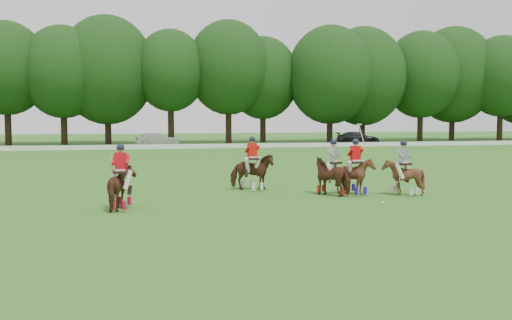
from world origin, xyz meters
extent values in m
plane|color=#32621C|center=(0.00, 0.00, 0.00)|extent=(180.00, 180.00, 0.00)
cylinder|color=black|center=(-17.43, 48.92, 2.49)|extent=(0.70, 0.70, 4.98)
ellipsoid|color=black|center=(-17.43, 48.92, 8.28)|extent=(8.80, 8.80, 10.12)
cylinder|color=black|center=(-11.63, 48.49, 2.32)|extent=(0.70, 0.70, 4.64)
ellipsoid|color=black|center=(-11.63, 48.49, 7.95)|extent=(8.80, 8.80, 10.13)
cylinder|color=black|center=(-6.99, 49.52, 2.16)|extent=(0.70, 0.70, 4.31)
ellipsoid|color=black|center=(-6.99, 49.52, 8.31)|extent=(10.67, 10.67, 12.27)
cylinder|color=black|center=(-0.04, 48.00, 2.62)|extent=(0.70, 0.70, 5.24)
ellipsoid|color=black|center=(-0.04, 48.00, 8.26)|extent=(8.06, 8.06, 9.26)
cylinder|color=black|center=(6.63, 48.24, 2.59)|extent=(0.70, 0.70, 5.19)
ellipsoid|color=black|center=(6.63, 48.24, 8.75)|extent=(9.50, 9.50, 10.92)
cylinder|color=black|center=(11.06, 49.62, 2.24)|extent=(0.70, 0.70, 4.48)
ellipsoid|color=black|center=(11.06, 49.62, 7.71)|extent=(8.60, 8.60, 9.89)
cylinder|color=black|center=(18.54, 46.82, 2.11)|extent=(0.70, 0.70, 4.21)
ellipsoid|color=black|center=(18.54, 46.82, 8.00)|extent=(10.11, 10.11, 11.63)
cylinder|color=black|center=(23.25, 48.17, 2.03)|extent=(0.70, 0.70, 4.07)
ellipsoid|color=black|center=(23.25, 48.17, 7.99)|extent=(10.46, 10.46, 12.03)
cylinder|color=black|center=(31.16, 48.38, 2.40)|extent=(0.70, 0.70, 4.79)
ellipsoid|color=black|center=(31.16, 48.38, 8.35)|extent=(9.47, 9.47, 10.89)
cylinder|color=black|center=(36.59, 49.92, 2.22)|extent=(0.70, 0.70, 4.44)
ellipsoid|color=black|center=(36.59, 49.92, 8.51)|extent=(10.84, 10.84, 12.47)
cylinder|color=black|center=(41.42, 46.74, 2.43)|extent=(0.70, 0.70, 4.86)
ellipsoid|color=black|center=(41.42, 46.74, 8.21)|extent=(8.94, 8.94, 10.28)
cube|color=white|center=(0.00, 38.00, 0.22)|extent=(120.00, 0.10, 0.44)
imported|color=#939498|center=(-1.93, 42.50, 0.71)|extent=(4.48, 2.20, 1.41)
imported|color=black|center=(20.30, 42.50, 0.70)|extent=(5.15, 3.17, 1.39)
imported|color=#462112|center=(-5.26, 2.05, 0.72)|extent=(1.05, 1.82, 1.44)
cube|color=black|center=(-5.26, 2.05, 1.25)|extent=(0.53, 0.62, 0.08)
cylinder|color=tan|center=(-5.56, 2.10, 1.17)|extent=(0.06, 0.21, 1.29)
imported|color=#462112|center=(0.04, 5.98, 0.76)|extent=(1.72, 1.55, 1.52)
cube|color=black|center=(0.04, 5.98, 1.32)|extent=(0.53, 0.63, 0.08)
cylinder|color=tan|center=(0.33, 6.03, 1.24)|extent=(0.07, 0.21, 1.29)
imported|color=#462112|center=(3.69, 3.76, 0.74)|extent=(1.22, 1.37, 1.48)
cube|color=black|center=(3.69, 3.76, 1.28)|extent=(0.45, 0.57, 0.08)
cylinder|color=tan|center=(3.99, 3.76, 2.20)|extent=(0.05, 0.77, 1.08)
imported|color=#462112|center=(2.79, 3.80, 0.73)|extent=(1.71, 1.84, 1.47)
cube|color=black|center=(2.79, 3.80, 1.27)|extent=(0.70, 0.71, 0.08)
cylinder|color=tan|center=(2.56, 3.61, 1.19)|extent=(0.16, 0.18, 1.29)
imported|color=#462112|center=(5.42, 3.12, 0.71)|extent=(1.59, 1.66, 1.42)
cube|color=black|center=(5.42, 3.12, 1.23)|extent=(0.64, 0.69, 0.08)
cylinder|color=tan|center=(5.14, 2.99, 1.15)|extent=(0.12, 0.20, 1.29)
sphere|color=white|center=(3.69, 1.27, 0.04)|extent=(0.09, 0.09, 0.09)
camera|label=1|loc=(-5.09, -17.08, 3.05)|focal=40.00mm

